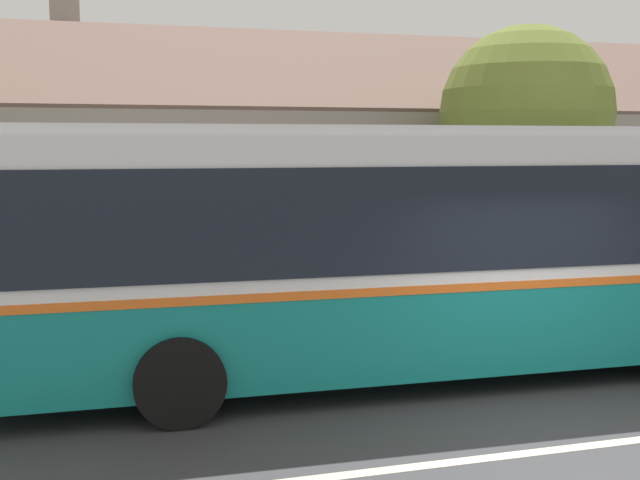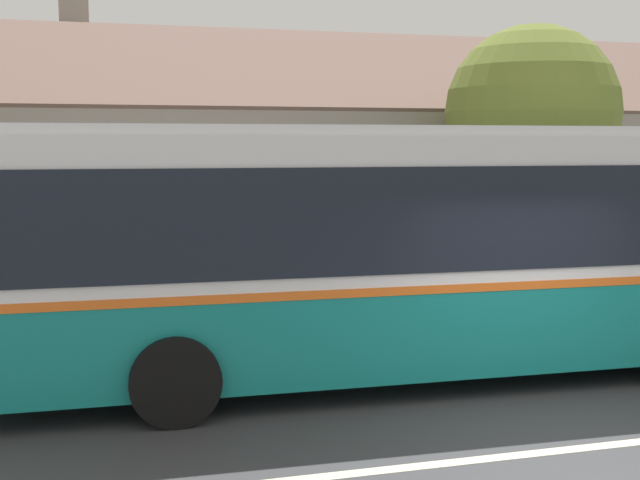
# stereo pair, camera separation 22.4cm
# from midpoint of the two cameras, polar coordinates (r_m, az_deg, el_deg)

# --- Properties ---
(ground_plane) EXTENTS (300.00, 300.00, 0.00)m
(ground_plane) POSITION_cam_midpoint_polar(r_m,az_deg,el_deg) (8.85, 18.08, -13.74)
(ground_plane) COLOR #38383A
(sidewalk_far) EXTENTS (60.00, 3.00, 0.15)m
(sidewalk_far) POSITION_cam_midpoint_polar(r_m,az_deg,el_deg) (13.99, 4.12, -5.48)
(sidewalk_far) COLOR #ADAAA3
(sidewalk_far) RESTS_ON ground
(lane_divider_stripe) EXTENTS (60.00, 0.16, 0.01)m
(lane_divider_stripe) POSITION_cam_midpoint_polar(r_m,az_deg,el_deg) (8.85, 18.08, -13.71)
(lane_divider_stripe) COLOR beige
(lane_divider_stripe) RESTS_ON ground
(community_building) EXTENTS (24.95, 10.07, 6.94)m
(community_building) POSITION_cam_midpoint_polar(r_m,az_deg,el_deg) (21.15, 0.86, 3.96)
(community_building) COLOR gray
(community_building) RESTS_ON ground
(transit_bus) EXTENTS (11.33, 2.96, 3.28)m
(transit_bus) POSITION_cam_midpoint_polar(r_m,az_deg,el_deg) (10.55, 5.66, -0.28)
(transit_bus) COLOR #147F7A
(transit_bus) RESTS_ON ground
(street_tree_primary) EXTENTS (3.28, 3.28, 5.29)m
(street_tree_primary) POSITION_cam_midpoint_polar(r_m,az_deg,el_deg) (15.79, 14.09, 8.45)
(street_tree_primary) COLOR #4C3828
(street_tree_primary) RESTS_ON ground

